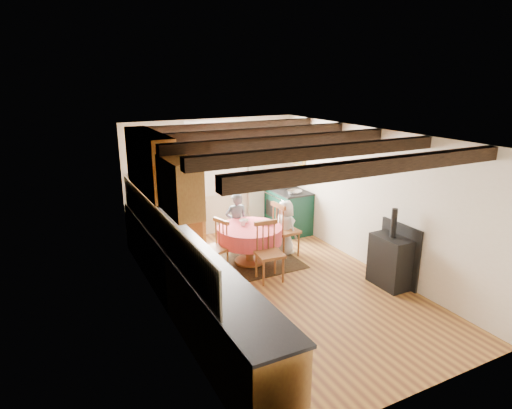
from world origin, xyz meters
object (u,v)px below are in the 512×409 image
aga_range (288,210)px  cup (243,223)px  chair_right (286,229)px  dining_table (250,245)px  chair_near (270,252)px  cast_iron_stove (391,248)px  child_right (285,227)px  child_far (236,223)px  chair_left (214,247)px

aga_range → cup: aga_range is taller
chair_right → cup: bearing=81.3°
dining_table → chair_near: size_ratio=1.16×
cup → aga_range: bearing=33.3°
cast_iron_stove → child_right: cast_iron_stove is taller
child_far → aga_range: bearing=-151.8°
cast_iron_stove → chair_right: bearing=114.6°
chair_right → aga_range: size_ratio=1.02×
chair_near → chair_left: chair_near is taller
chair_near → cast_iron_stove: bearing=-26.9°
dining_table → child_far: (0.01, 0.58, 0.23)m
dining_table → aga_range: 1.87m
chair_near → child_right: 1.18m
chair_near → child_right: size_ratio=0.95×
child_right → cup: size_ratio=9.78×
dining_table → chair_left: chair_left is taller
chair_right → child_right: bearing=-28.4°
chair_left → child_far: (0.71, 0.67, 0.11)m
dining_table → chair_left: 0.72m
dining_table → chair_near: chair_near is taller
chair_right → aga_range: chair_right is taller
child_right → cup: (-0.88, -0.01, 0.22)m
aga_range → child_right: child_right is taller
chair_right → child_far: size_ratio=0.89×
chair_left → cup: size_ratio=8.83×
chair_right → child_right: size_ratio=1.00×
chair_right → cast_iron_stove: cast_iron_stove is taller
chair_left → cup: (0.62, 0.19, 0.27)m
chair_left → cast_iron_stove: (2.29, -1.68, 0.18)m
dining_table → child_right: size_ratio=1.11×
chair_near → child_far: child_far is taller
child_far → cast_iron_stove: bearing=131.5°
dining_table → cast_iron_stove: 2.40m
chair_left → child_far: bearing=115.9°
dining_table → child_far: 0.63m
chair_left → aga_range: chair_left is taller
chair_near → cup: bearing=100.6°
dining_table → chair_right: chair_right is taller
dining_table → cast_iron_stove: cast_iron_stove is taller
dining_table → chair_right: (0.76, 0.04, 0.17)m
chair_near → chair_right: (0.77, 0.78, 0.02)m
chair_left → cast_iron_stove: cast_iron_stove is taller
cast_iron_stove → child_right: (-0.79, 1.89, -0.13)m
child_right → cast_iron_stove: bearing=-168.7°
aga_range → child_far: bearing=-159.5°
chair_left → child_right: size_ratio=0.90×
chair_left → child_right: bearing=80.7°
chair_right → aga_range: bearing=-37.2°
dining_table → cast_iron_stove: (1.59, -1.77, 0.30)m
aga_range → cast_iron_stove: (0.11, -2.90, 0.18)m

